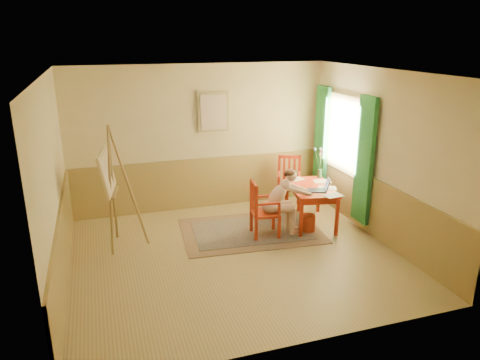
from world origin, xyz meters
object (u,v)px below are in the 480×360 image
object	(u,v)px
chair_left	(262,209)
chair_back	(289,182)
figure	(282,199)
easel	(110,177)
laptop	(320,188)
table	(311,191)

from	to	relation	value
chair_left	chair_back	bearing A→B (deg)	49.16
figure	easel	world-z (taller)	easel
laptop	easel	distance (m)	3.51
laptop	table	bearing A→B (deg)	96.26
table	chair_back	size ratio (longest dim) A/B	1.28
figure	table	bearing A→B (deg)	20.06
chair_left	easel	distance (m)	2.54
chair_back	easel	size ratio (longest dim) A/B	0.51
figure	chair_left	bearing A→B (deg)	175.43
figure	easel	distance (m)	2.83
chair_left	laptop	world-z (taller)	chair_left
table	figure	world-z (taller)	figure
chair_back	easel	world-z (taller)	easel
chair_left	chair_back	world-z (taller)	chair_back
chair_back	figure	size ratio (longest dim) A/B	0.88
chair_left	laptop	distance (m)	1.08
table	figure	distance (m)	0.72
figure	laptop	bearing A→B (deg)	-1.47
chair_back	laptop	xyz separation A→B (m)	(0.05, -1.19, 0.25)
chair_left	easel	size ratio (longest dim) A/B	0.48
chair_back	laptop	distance (m)	1.22
laptop	chair_left	bearing A→B (deg)	177.52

